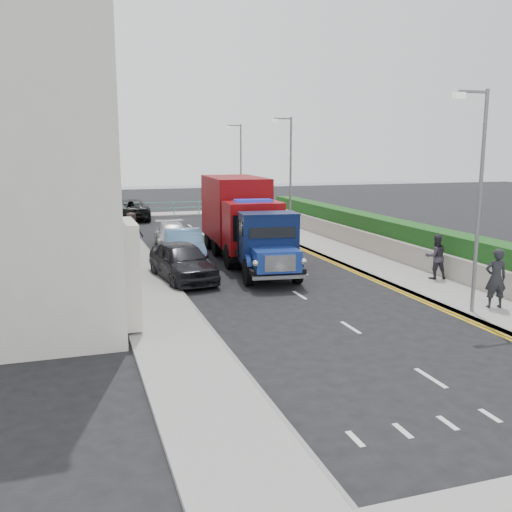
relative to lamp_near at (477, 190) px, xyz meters
name	(u,v)px	position (x,y,z in m)	size (l,w,h in m)	color
ground	(323,310)	(-4.18, 2.00, -4.00)	(120.00, 120.00, 0.00)	black
pavement_west	(134,266)	(-9.38, 11.00, -3.94)	(2.40, 38.00, 0.12)	gray
pavement_east	(344,253)	(1.12, 11.00, -3.94)	(2.60, 38.00, 0.12)	gray
promenade	(172,214)	(-4.18, 31.00, -3.94)	(30.00, 2.50, 0.12)	gray
sea_plane	(132,189)	(-4.18, 62.00, -4.00)	(120.00, 120.00, 0.00)	#4D5D69
terrace_west	(26,107)	(-13.65, 15.00, 3.17)	(6.31, 30.20, 14.25)	silver
garden_east	(378,235)	(3.03, 11.00, -3.10)	(1.45, 28.00, 1.75)	#B2AD9E
seafront_railing	(174,209)	(-4.18, 30.20, -3.42)	(13.00, 0.08, 1.11)	#59B2A5
lamp_near	(477,190)	(0.00, 0.00, 0.00)	(1.23, 0.18, 7.00)	slate
lamp_mid	(289,171)	(0.00, 16.00, 0.00)	(1.23, 0.18, 7.00)	slate
lamp_far	(239,166)	(0.00, 26.00, 0.00)	(1.23, 0.18, 7.00)	slate
bedford_lorry	(268,249)	(-4.42, 6.86, -2.75)	(2.89, 5.91, 2.70)	black
red_lorry	(238,215)	(-4.11, 12.16, -1.94)	(2.95, 7.52, 3.87)	black
parked_car_front	(182,261)	(-7.78, 7.67, -3.21)	(1.87, 4.64, 1.58)	black
parked_car_mid	(184,246)	(-7.02, 11.27, -3.23)	(1.63, 4.68, 1.54)	#5A8DC1
parked_car_rear	(172,235)	(-6.78, 15.81, -3.35)	(1.80, 4.44, 1.29)	#B3B2B7
seafront_car_left	(131,209)	(-7.68, 28.83, -3.22)	(2.59, 5.63, 1.56)	black
seafront_car_right	(227,212)	(-0.99, 26.01, -3.34)	(1.55, 3.84, 1.31)	#A3A3A7
pedestrian_east_near	(496,278)	(1.10, 0.15, -2.90)	(0.72, 0.47, 1.96)	black
pedestrian_east_far	(436,257)	(1.80, 4.36, -2.98)	(0.88, 0.68, 1.80)	#322D37
pedestrian_west_near	(132,238)	(-9.25, 12.52, -2.89)	(1.15, 0.48, 1.97)	black
pedestrian_west_far	(132,230)	(-8.97, 15.53, -2.94)	(0.91, 0.59, 1.87)	#483433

